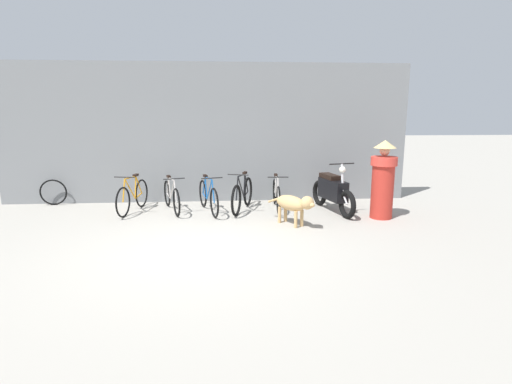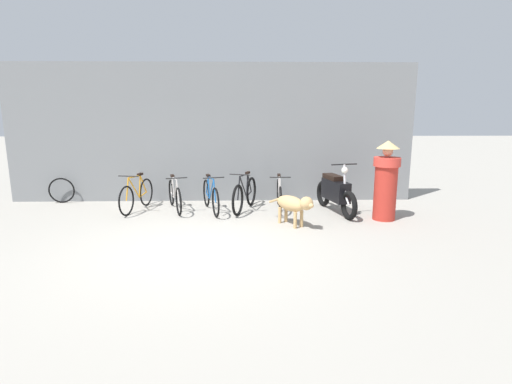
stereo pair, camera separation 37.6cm
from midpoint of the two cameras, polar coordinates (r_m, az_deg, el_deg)
name	(u,v)px [view 1 (the left image)]	position (r m, az deg, el deg)	size (l,w,h in m)	color
ground_plane	(199,249)	(6.69, -9.74, -8.03)	(60.00, 60.00, 0.00)	#9E998E
shop_wall_back	(207,133)	(9.95, -8.12, 8.28)	(9.94, 0.20, 3.36)	slate
bicycle_0	(133,196)	(9.34, -18.30, -0.58)	(0.48, 1.59, 0.85)	black
bicycle_1	(172,196)	(9.18, -13.13, -0.63)	(0.63, 1.59, 0.81)	black
bicycle_2	(208,197)	(8.94, -8.04, -0.68)	(0.58, 1.63, 0.84)	black
bicycle_3	(242,195)	(9.01, -3.15, -0.41)	(0.61, 1.62, 0.89)	black
bicycle_4	(276,194)	(9.18, 1.76, -0.34)	(0.46, 1.61, 0.80)	black
motorcycle	(333,192)	(9.01, 9.72, 0.05)	(0.64, 1.86, 1.14)	black
stray_dog	(294,204)	(7.81, 4.05, -1.71)	(0.83, 1.10, 0.65)	tan
person_in_robes	(383,179)	(8.63, 16.50, 1.79)	(0.76, 0.76, 1.64)	#B72D23
spare_tire_left	(53,192)	(10.77, -27.88, -0.04)	(0.62, 0.09, 0.62)	black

